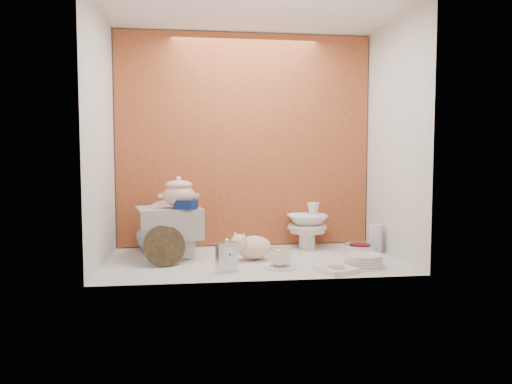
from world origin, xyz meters
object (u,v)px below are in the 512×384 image
(crystal_bowl, at_px, (360,249))
(step_stool, at_px, (169,233))
(dinner_plate_stack, at_px, (364,260))
(plush_pig, at_px, (254,247))
(floral_platter, at_px, (166,226))
(gold_rim_teacup, at_px, (280,257))
(porcelain_tower, at_px, (307,225))
(mantel_clock, at_px, (227,255))
(soup_tureen, at_px, (179,192))
(blue_white_vase, at_px, (156,231))

(crystal_bowl, bearing_deg, step_stool, 177.15)
(dinner_plate_stack, bearing_deg, plush_pig, 157.10)
(floral_platter, bearing_deg, plush_pig, -32.00)
(gold_rim_teacup, bearing_deg, crystal_bowl, 27.60)
(step_stool, bearing_deg, gold_rim_teacup, -41.62)
(floral_platter, bearing_deg, step_stool, -81.35)
(step_stool, distance_m, plush_pig, 0.55)
(porcelain_tower, bearing_deg, gold_rim_teacup, -117.36)
(plush_pig, bearing_deg, step_stool, 169.16)
(floral_platter, relative_size, mantel_clock, 1.92)
(soup_tureen, height_order, plush_pig, soup_tureen)
(blue_white_vase, relative_size, gold_rim_teacup, 2.02)
(blue_white_vase, bearing_deg, mantel_clock, -55.20)
(soup_tureen, distance_m, dinner_plate_stack, 1.19)
(gold_rim_teacup, bearing_deg, dinner_plate_stack, -3.18)
(step_stool, distance_m, mantel_clock, 0.53)
(soup_tureen, distance_m, porcelain_tower, 0.94)
(plush_pig, xyz_separation_m, gold_rim_teacup, (0.12, -0.23, -0.01))
(dinner_plate_stack, xyz_separation_m, porcelain_tower, (-0.20, 0.59, 0.12))
(blue_white_vase, bearing_deg, dinner_plate_stack, -26.60)
(blue_white_vase, relative_size, crystal_bowl, 1.26)
(plush_pig, relative_size, porcelain_tower, 0.85)
(plush_pig, height_order, dinner_plate_stack, plush_pig)
(mantel_clock, xyz_separation_m, porcelain_tower, (0.60, 0.60, 0.07))
(blue_white_vase, height_order, mantel_clock, blue_white_vase)
(step_stool, distance_m, porcelain_tower, 0.96)
(floral_platter, relative_size, porcelain_tower, 1.09)
(gold_rim_teacup, height_order, dinner_plate_stack, gold_rim_teacup)
(blue_white_vase, xyz_separation_m, porcelain_tower, (1.04, -0.03, 0.03))
(step_stool, height_order, dinner_plate_stack, step_stool)
(blue_white_vase, height_order, plush_pig, blue_white_vase)
(soup_tureen, distance_m, gold_rim_teacup, 0.75)
(gold_rim_teacup, bearing_deg, mantel_clock, -172.15)
(plush_pig, distance_m, porcelain_tower, 0.53)
(plush_pig, relative_size, gold_rim_teacup, 2.05)
(gold_rim_teacup, bearing_deg, soup_tureen, 150.67)
(step_stool, relative_size, gold_rim_teacup, 2.85)
(blue_white_vase, xyz_separation_m, dinner_plate_stack, (1.24, -0.62, -0.10))
(step_stool, height_order, gold_rim_teacup, step_stool)
(gold_rim_teacup, relative_size, crystal_bowl, 0.62)
(step_stool, relative_size, plush_pig, 1.39)
(blue_white_vase, bearing_deg, plush_pig, -29.99)
(step_stool, xyz_separation_m, gold_rim_teacup, (0.65, -0.36, -0.09))
(mantel_clock, height_order, crystal_bowl, mantel_clock)
(dinner_plate_stack, bearing_deg, floral_platter, 152.58)
(dinner_plate_stack, bearing_deg, crystal_bowl, 74.20)
(step_stool, bearing_deg, plush_pig, -26.55)
(step_stool, height_order, plush_pig, step_stool)
(step_stool, distance_m, crystal_bowl, 1.23)
(step_stool, relative_size, dinner_plate_stack, 1.64)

